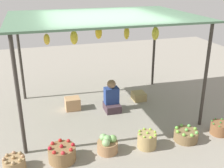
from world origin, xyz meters
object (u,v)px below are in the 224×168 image
basket_limes (147,140)px  vendor_person (112,99)px  basket_green_apples (186,135)px  basket_green_chilies (220,128)px  basket_cabbages (107,145)px  basket_red_apples (62,153)px  wooden_crate_stacked_rear (139,96)px  basket_potatoes (14,164)px  wooden_crate_near_vendor (73,104)px

basket_limes → vendor_person: bearing=96.7°
basket_green_apples → basket_green_chilies: size_ratio=1.25×
basket_cabbages → basket_limes: basket_cabbages is taller
basket_cabbages → basket_green_chilies: size_ratio=1.01×
basket_red_apples → basket_green_chilies: (3.25, -0.03, -0.02)m
basket_red_apples → basket_green_apples: basket_red_apples is taller
basket_red_apples → wooden_crate_stacked_rear: bearing=41.8°
basket_cabbages → wooden_crate_stacked_rear: basket_cabbages is taller
vendor_person → basket_potatoes: bearing=-142.9°
basket_cabbages → wooden_crate_near_vendor: bearing=100.0°
basket_red_apples → wooden_crate_stacked_rear: (2.26, 2.02, -0.04)m
basket_green_chilies → wooden_crate_stacked_rear: size_ratio=1.08×
basket_potatoes → wooden_crate_stacked_rear: size_ratio=1.05×
basket_cabbages → basket_limes: 0.77m
basket_red_apples → basket_limes: (1.61, -0.05, 0.01)m
basket_green_chilies → wooden_crate_near_vendor: (-2.75, 1.99, 0.02)m
basket_green_apples → wooden_crate_stacked_rear: basket_green_apples is taller
basket_potatoes → basket_red_apples: 0.81m
wooden_crate_stacked_rear → wooden_crate_near_vendor: bearing=-178.1°
vendor_person → basket_limes: size_ratio=2.12×
vendor_person → wooden_crate_near_vendor: (-0.91, 0.32, -0.15)m
basket_limes → basket_green_chilies: 1.65m
vendor_person → basket_red_apples: vendor_person is taller
basket_cabbages → basket_green_apples: 1.61m
wooden_crate_near_vendor → basket_green_apples: bearing=-45.8°
basket_potatoes → basket_limes: size_ratio=1.01×
basket_potatoes → basket_cabbages: size_ratio=0.96×
basket_cabbages → basket_green_apples: size_ratio=0.81×
basket_limes → basket_green_apples: basket_limes is taller
basket_cabbages → wooden_crate_stacked_rear: bearing=54.7°
wooden_crate_near_vendor → vendor_person: bearing=-19.1°
basket_potatoes → basket_cabbages: (1.65, 0.04, 0.04)m
basket_green_apples → basket_potatoes: bearing=179.6°
basket_potatoes → basket_green_apples: (3.26, -0.02, -0.01)m
basket_cabbages → basket_potatoes: bearing=-178.6°
basket_cabbages → vendor_person: bearing=70.9°
vendor_person → wooden_crate_near_vendor: 0.97m
basket_cabbages → basket_green_chilies: basket_cabbages is taller
basket_red_apples → wooden_crate_near_vendor: (0.50, 1.96, 0.01)m
vendor_person → basket_cabbages: bearing=-109.1°
basket_green_apples → wooden_crate_near_vendor: wooden_crate_near_vendor is taller
vendor_person → wooden_crate_stacked_rear: size_ratio=2.21×
basket_green_apples → basket_red_apples: bearing=178.9°
basket_red_apples → basket_cabbages: 0.84m
wooden_crate_stacked_rear → basket_limes: bearing=-107.6°
basket_green_apples → basket_green_chilies: basket_green_chilies is taller
basket_red_apples → wooden_crate_stacked_rear: 3.03m
basket_red_apples → wooden_crate_stacked_rear: size_ratio=1.38×
basket_cabbages → wooden_crate_stacked_rear: 2.46m
basket_green_apples → basket_green_chilies: bearing=1.3°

